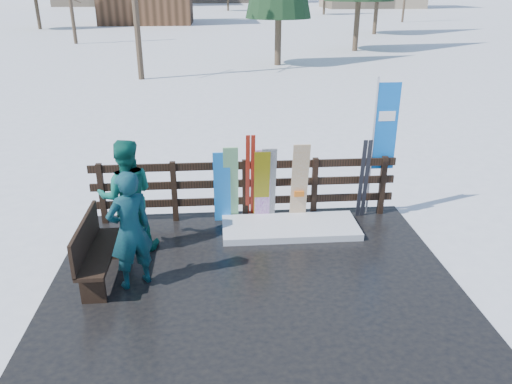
{
  "coord_description": "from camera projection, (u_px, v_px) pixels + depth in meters",
  "views": [
    {
      "loc": [
        -0.48,
        -6.32,
        4.16
      ],
      "look_at": [
        0.11,
        1.0,
        1.1
      ],
      "focal_mm": 35.0,
      "sensor_mm": 36.0,
      "label": 1
    }
  ],
  "objects": [
    {
      "name": "snowboard_5",
      "position": [
        300.0,
        183.0,
        9.02
      ],
      "size": [
        0.3,
        0.29,
        1.53
      ],
      "primitive_type": "cube",
      "rotation": [
        0.17,
        0.0,
        0.0
      ],
      "color": "silver",
      "rests_on": "deck"
    },
    {
      "name": "snowboard_3",
      "position": [
        262.0,
        186.0,
        8.99
      ],
      "size": [
        0.28,
        0.29,
        1.45
      ],
      "primitive_type": "cube",
      "rotation": [
        0.18,
        0.0,
        0.0
      ],
      "color": "white",
      "rests_on": "deck"
    },
    {
      "name": "snowboard_1",
      "position": [
        231.0,
        185.0,
        8.93
      ],
      "size": [
        0.26,
        0.37,
        1.52
      ],
      "primitive_type": "cube",
      "rotation": [
        0.23,
        0.0,
        0.0
      ],
      "color": "white",
      "rests_on": "deck"
    },
    {
      "name": "deck",
      "position": [
        254.0,
        283.0,
        7.44
      ],
      "size": [
        6.0,
        5.0,
        0.08
      ],
      "primitive_type": "cube",
      "color": "black",
      "rests_on": "ground"
    },
    {
      "name": "person_front",
      "position": [
        130.0,
        230.0,
        7.02
      ],
      "size": [
        0.77,
        0.7,
        1.77
      ],
      "primitive_type": "imported",
      "rotation": [
        0.0,
        0.0,
        3.71
      ],
      "color": "#0D4A44",
      "rests_on": "deck"
    },
    {
      "name": "ground",
      "position": [
        254.0,
        286.0,
        7.45
      ],
      "size": [
        700.0,
        700.0,
        0.0
      ],
      "primitive_type": "plane",
      "color": "white",
      "rests_on": "ground"
    },
    {
      "name": "person_back",
      "position": [
        127.0,
        196.0,
        8.01
      ],
      "size": [
        1.0,
        0.83,
        1.88
      ],
      "primitive_type": "imported",
      "rotation": [
        0.0,
        0.0,
        3.28
      ],
      "color": "#0F5C4D",
      "rests_on": "deck"
    },
    {
      "name": "ski_pair_a",
      "position": [
        250.0,
        178.0,
        8.99
      ],
      "size": [
        0.17,
        0.34,
        1.71
      ],
      "color": "#AD2415",
      "rests_on": "deck"
    },
    {
      "name": "ski_pair_b",
      "position": [
        364.0,
        179.0,
        9.17
      ],
      "size": [
        0.17,
        0.16,
        1.54
      ],
      "color": "black",
      "rests_on": "deck"
    },
    {
      "name": "snowboard_0",
      "position": [
        222.0,
        188.0,
        8.94
      ],
      "size": [
        0.3,
        0.31,
        1.42
      ],
      "primitive_type": "cube",
      "rotation": [
        0.2,
        0.0,
        0.0
      ],
      "color": "#238DF4",
      "rests_on": "deck"
    },
    {
      "name": "fence",
      "position": [
        245.0,
        185.0,
        9.19
      ],
      "size": [
        5.6,
        0.1,
        1.15
      ],
      "color": "black",
      "rests_on": "deck"
    },
    {
      "name": "bench",
      "position": [
        94.0,
        249.0,
        7.27
      ],
      "size": [
        0.41,
        1.5,
        0.97
      ],
      "color": "black",
      "rests_on": "deck"
    },
    {
      "name": "snowboard_2",
      "position": [
        262.0,
        187.0,
        8.99
      ],
      "size": [
        0.28,
        0.3,
        1.42
      ],
      "primitive_type": "cube",
      "rotation": [
        0.2,
        0.0,
        0.0
      ],
      "color": "yellow",
      "rests_on": "deck"
    },
    {
      "name": "rental_flag",
      "position": [
        383.0,
        132.0,
        9.06
      ],
      "size": [
        0.45,
        0.04,
        2.6
      ],
      "color": "silver",
      "rests_on": "deck"
    },
    {
      "name": "snow_patch",
      "position": [
        290.0,
        227.0,
        8.93
      ],
      "size": [
        2.42,
        1.0,
        0.12
      ],
      "primitive_type": "cube",
      "color": "white",
      "rests_on": "deck"
    },
    {
      "name": "snowboard_4",
      "position": [
        268.0,
        185.0,
        8.99
      ],
      "size": [
        0.27,
        0.31,
        1.47
      ],
      "primitive_type": "cube",
      "rotation": [
        0.19,
        0.0,
        0.0
      ],
      "color": "black",
      "rests_on": "deck"
    }
  ]
}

